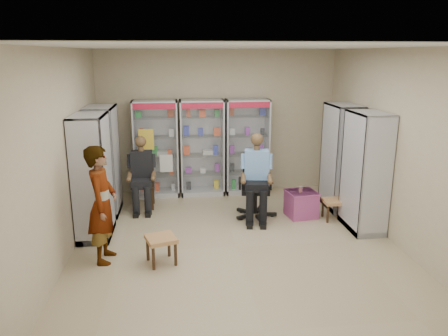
{
  "coord_description": "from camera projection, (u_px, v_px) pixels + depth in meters",
  "views": [
    {
      "loc": [
        -0.88,
        -6.19,
        2.91
      ],
      "look_at": [
        -0.12,
        0.7,
        1.09
      ],
      "focal_mm": 35.0,
      "sensor_mm": 36.0,
      "label": 1
    }
  ],
  "objects": [
    {
      "name": "floor",
      "position": [
        236.0,
        247.0,
        6.79
      ],
      "size": [
        6.0,
        6.0,
        0.0
      ],
      "primitive_type": "plane",
      "color": "tan",
      "rests_on": "ground"
    },
    {
      "name": "room_shell",
      "position": [
        237.0,
        121.0,
        6.29
      ],
      "size": [
        5.02,
        6.02,
        3.01
      ],
      "color": "tan",
      "rests_on": "ground"
    },
    {
      "name": "cabinet_back_left",
      "position": [
        156.0,
        149.0,
        9.02
      ],
      "size": [
        0.9,
        0.5,
        2.0
      ],
      "primitive_type": "cube",
      "color": "#BABCC2",
      "rests_on": "floor"
    },
    {
      "name": "cabinet_back_mid",
      "position": [
        202.0,
        148.0,
        9.12
      ],
      "size": [
        0.9,
        0.5,
        2.0
      ],
      "primitive_type": "cube",
      "color": "#A4A7AB",
      "rests_on": "floor"
    },
    {
      "name": "cabinet_back_right",
      "position": [
        247.0,
        147.0,
        9.22
      ],
      "size": [
        0.9,
        0.5,
        2.0
      ],
      "primitive_type": "cube",
      "color": "#A2A5A9",
      "rests_on": "floor"
    },
    {
      "name": "cabinet_right_far",
      "position": [
        341.0,
        157.0,
        8.31
      ],
      "size": [
        0.9,
        0.5,
        2.0
      ],
      "primitive_type": "cube",
      "rotation": [
        0.0,
        0.0,
        1.57
      ],
      "color": "#BABEC2",
      "rests_on": "floor"
    },
    {
      "name": "cabinet_right_near",
      "position": [
        365.0,
        172.0,
        7.25
      ],
      "size": [
        0.9,
        0.5,
        2.0
      ],
      "primitive_type": "cube",
      "rotation": [
        0.0,
        0.0,
        1.57
      ],
      "color": "#B1B4B8",
      "rests_on": "floor"
    },
    {
      "name": "cabinet_left_far",
      "position": [
        103.0,
        161.0,
        8.03
      ],
      "size": [
        0.9,
        0.5,
        2.0
      ],
      "primitive_type": "cube",
      "rotation": [
        0.0,
        0.0,
        -1.57
      ],
      "color": "silver",
      "rests_on": "floor"
    },
    {
      "name": "cabinet_left_near",
      "position": [
        93.0,
        177.0,
        6.97
      ],
      "size": [
        0.9,
        0.5,
        2.0
      ],
      "primitive_type": "cube",
      "rotation": [
        0.0,
        0.0,
        -1.57
      ],
      "color": "#A4A5AB",
      "rests_on": "floor"
    },
    {
      "name": "wooden_chair",
      "position": [
        143.0,
        184.0,
        8.43
      ],
      "size": [
        0.42,
        0.42,
        0.94
      ],
      "primitive_type": "cube",
      "color": "#2F2012",
      "rests_on": "floor"
    },
    {
      "name": "seated_customer",
      "position": [
        142.0,
        175.0,
        8.33
      ],
      "size": [
        0.44,
        0.6,
        1.34
      ],
      "primitive_type": null,
      "color": "black",
      "rests_on": "floor"
    },
    {
      "name": "office_chair",
      "position": [
        255.0,
        186.0,
        7.91
      ],
      "size": [
        0.72,
        0.72,
        1.15
      ],
      "primitive_type": "cube",
      "rotation": [
        0.0,
        0.0,
        -0.15
      ],
      "color": "black",
      "rests_on": "floor"
    },
    {
      "name": "seated_shopkeeper",
      "position": [
        256.0,
        179.0,
        7.82
      ],
      "size": [
        0.58,
        0.74,
        1.47
      ],
      "primitive_type": null,
      "rotation": [
        0.0,
        0.0,
        -0.15
      ],
      "color": "#739DE3",
      "rests_on": "floor"
    },
    {
      "name": "pink_trunk",
      "position": [
        301.0,
        204.0,
        8.0
      ],
      "size": [
        0.56,
        0.55,
        0.48
      ],
      "primitive_type": "cube",
      "rotation": [
        0.0,
        0.0,
        0.14
      ],
      "color": "#A94391",
      "rests_on": "floor"
    },
    {
      "name": "tea_glass",
      "position": [
        301.0,
        189.0,
        7.89
      ],
      "size": [
        0.07,
        0.07,
        0.11
      ],
      "primitive_type": "cylinder",
      "color": "#5B1107",
      "rests_on": "pink_trunk"
    },
    {
      "name": "woven_stool_a",
      "position": [
        333.0,
        210.0,
        7.87
      ],
      "size": [
        0.38,
        0.38,
        0.37
      ],
      "primitive_type": "cube",
      "rotation": [
        0.0,
        0.0,
        -0.03
      ],
      "color": "#B4884C",
      "rests_on": "floor"
    },
    {
      "name": "woven_stool_b",
      "position": [
        161.0,
        250.0,
        6.22
      ],
      "size": [
        0.5,
        0.5,
        0.4
      ],
      "primitive_type": "cube",
      "rotation": [
        0.0,
        0.0,
        0.3
      ],
      "color": "olive",
      "rests_on": "floor"
    },
    {
      "name": "standing_man",
      "position": [
        102.0,
        204.0,
        6.15
      ],
      "size": [
        0.45,
        0.65,
        1.7
      ],
      "primitive_type": "imported",
      "rotation": [
        0.0,
        0.0,
        1.5
      ],
      "color": "#969699",
      "rests_on": "floor"
    }
  ]
}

